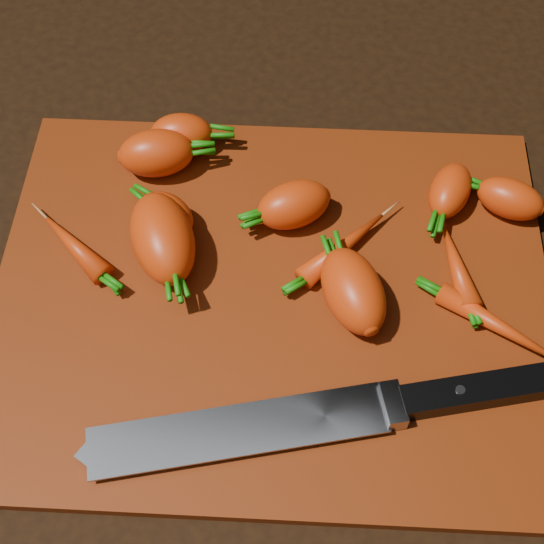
{
  "coord_description": "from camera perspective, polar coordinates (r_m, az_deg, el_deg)",
  "views": [
    {
      "loc": [
        0.02,
        -0.35,
        0.6
      ],
      "look_at": [
        0.0,
        0.01,
        0.03
      ],
      "focal_mm": 50.0,
      "sensor_mm": 36.0,
      "label": 1
    }
  ],
  "objects": [
    {
      "name": "carrot_9",
      "position": [
        0.7,
        13.73,
        0.44
      ],
      "size": [
        0.04,
        0.09,
        0.02
      ],
      "primitive_type": "ellipsoid",
      "rotation": [
        0.0,
        0.0,
        1.77
      ],
      "color": "red",
      "rests_on": "cutting_board"
    },
    {
      "name": "carrot_4",
      "position": [
        0.71,
        1.64,
        5.09
      ],
      "size": [
        0.08,
        0.07,
        0.04
      ],
      "primitive_type": "ellipsoid",
      "rotation": [
        0.0,
        0.0,
        3.57
      ],
      "color": "red",
      "rests_on": "cutting_board"
    },
    {
      "name": "carrot_6",
      "position": [
        0.75,
        17.5,
        5.29
      ],
      "size": [
        0.07,
        0.06,
        0.04
      ],
      "primitive_type": "ellipsoid",
      "rotation": [
        0.0,
        0.0,
        2.73
      ],
      "color": "red",
      "rests_on": "cutting_board"
    },
    {
      "name": "carrot_3",
      "position": [
        0.65,
        6.12,
        -1.42
      ],
      "size": [
        0.08,
        0.1,
        0.05
      ],
      "primitive_type": "ellipsoid",
      "rotation": [
        0.0,
        0.0,
        1.94
      ],
      "color": "red",
      "rests_on": "cutting_board"
    },
    {
      "name": "carrot_11",
      "position": [
        0.72,
        -14.65,
        1.89
      ],
      "size": [
        0.08,
        0.08,
        0.02
      ],
      "primitive_type": "ellipsoid",
      "rotation": [
        0.0,
        0.0,
        2.39
      ],
      "color": "red",
      "rests_on": "cutting_board"
    },
    {
      "name": "carrot_2",
      "position": [
        0.68,
        -8.24,
        2.54
      ],
      "size": [
        0.09,
        0.11,
        0.06
      ],
      "primitive_type": "ellipsoid",
      "rotation": [
        0.0,
        0.0,
        -1.23
      ],
      "color": "red",
      "rests_on": "cutting_board"
    },
    {
      "name": "carrot_10",
      "position": [
        0.74,
        13.25,
        5.99
      ],
      "size": [
        0.06,
        0.07,
        0.04
      ],
      "primitive_type": "ellipsoid",
      "rotation": [
        0.0,
        0.0,
        4.35
      ],
      "color": "red",
      "rests_on": "cutting_board"
    },
    {
      "name": "carrot_8",
      "position": [
        0.68,
        16.77,
        -3.97
      ],
      "size": [
        0.11,
        0.08,
        0.02
      ],
      "primitive_type": "ellipsoid",
      "rotation": [
        0.0,
        0.0,
        -0.58
      ],
      "color": "red",
      "rests_on": "cutting_board"
    },
    {
      "name": "carrot_0",
      "position": [
        0.75,
        -8.69,
        8.84
      ],
      "size": [
        0.08,
        0.06,
        0.05
      ],
      "primitive_type": "ellipsoid",
      "rotation": [
        0.0,
        0.0,
        0.19
      ],
      "color": "red",
      "rests_on": "cutting_board"
    },
    {
      "name": "carrot_1",
      "position": [
        0.71,
        -7.85,
        4.32
      ],
      "size": [
        0.07,
        0.06,
        0.04
      ],
      "primitive_type": "ellipsoid",
      "rotation": [
        0.0,
        0.0,
        2.47
      ],
      "color": "red",
      "rests_on": "cutting_board"
    },
    {
      "name": "carrot_7",
      "position": [
        0.7,
        5.4,
        1.93
      ],
      "size": [
        0.09,
        0.09,
        0.02
      ],
      "primitive_type": "ellipsoid",
      "rotation": [
        0.0,
        0.0,
        0.8
      ],
      "color": "red",
      "rests_on": "cutting_board"
    },
    {
      "name": "ground",
      "position": [
        0.69,
        -0.04,
        -2.24
      ],
      "size": [
        2.0,
        2.0,
        0.01
      ],
      "primitive_type": "cube",
      "color": "black"
    },
    {
      "name": "knife",
      "position": [
        0.61,
        -0.35,
        -11.48
      ],
      "size": [
        0.39,
        0.12,
        0.02
      ],
      "rotation": [
        0.0,
        0.0,
        0.22
      ],
      "color": "gray",
      "rests_on": "cutting_board"
    },
    {
      "name": "carrot_5",
      "position": [
        0.77,
        -6.84,
        10.31
      ],
      "size": [
        0.06,
        0.04,
        0.04
      ],
      "primitive_type": "ellipsoid",
      "rotation": [
        0.0,
        0.0,
        0.07
      ],
      "color": "red",
      "rests_on": "cutting_board"
    },
    {
      "name": "cutting_board",
      "position": [
        0.68,
        -0.04,
        -1.78
      ],
      "size": [
        0.5,
        0.4,
        0.01
      ],
      "primitive_type": "cube",
      "color": "#6A2408",
      "rests_on": "ground"
    }
  ]
}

